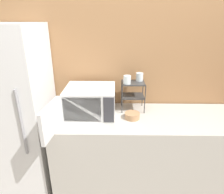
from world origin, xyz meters
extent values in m
cube|color=#9E7047|center=(0.00, 0.73, 1.30)|extent=(8.00, 0.06, 2.60)
cube|color=#B7B2A8|center=(0.00, 0.34, 0.46)|extent=(1.94, 0.69, 0.93)
cube|color=silver|center=(-0.60, 0.41, 1.07)|extent=(0.50, 0.43, 0.29)
cube|color=#B7B2A8|center=(-0.66, 0.20, 1.07)|extent=(0.36, 0.01, 0.25)
cube|color=#333338|center=(-0.41, 0.19, 1.07)|extent=(0.10, 0.01, 0.26)
cube|color=silver|center=(-0.89, 0.00, 1.07)|extent=(0.07, 0.39, 0.28)
cylinder|color=#333333|center=(-0.28, 0.43, 1.08)|extent=(0.01, 0.01, 0.31)
cylinder|color=#333333|center=(-0.04, 0.43, 1.08)|extent=(0.01, 0.01, 0.31)
cylinder|color=#333333|center=(-0.28, 0.62, 1.08)|extent=(0.01, 0.01, 0.31)
cylinder|color=#333333|center=(-0.04, 0.62, 1.08)|extent=(0.01, 0.01, 0.31)
cube|color=#333333|center=(-0.16, 0.53, 1.08)|extent=(0.24, 0.20, 0.01)
cube|color=#333333|center=(-0.16, 0.53, 1.23)|extent=(0.24, 0.20, 0.01)
cylinder|color=silver|center=(-0.23, 0.48, 1.28)|extent=(0.08, 0.08, 0.09)
cylinder|color=silver|center=(-0.09, 0.58, 1.28)|extent=(0.08, 0.08, 0.09)
cylinder|color=#AD7F56|center=(-0.18, 0.31, 0.93)|extent=(0.08, 0.08, 0.01)
cylinder|color=#AD7F56|center=(-0.18, 0.31, 0.96)|extent=(0.15, 0.15, 0.06)
cube|color=white|center=(-1.36, 0.37, 0.92)|extent=(0.63, 0.63, 1.83)
cylinder|color=#99999E|center=(-1.17, 0.04, 1.01)|extent=(0.02, 0.02, 0.64)
camera|label=1|loc=(-0.35, -1.48, 1.88)|focal=32.00mm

